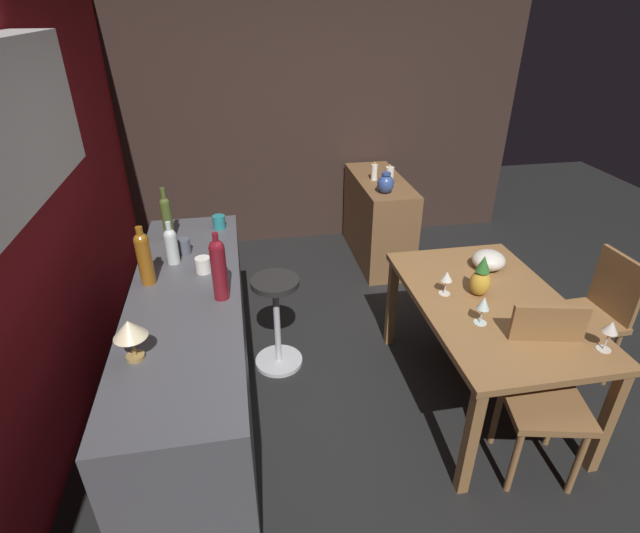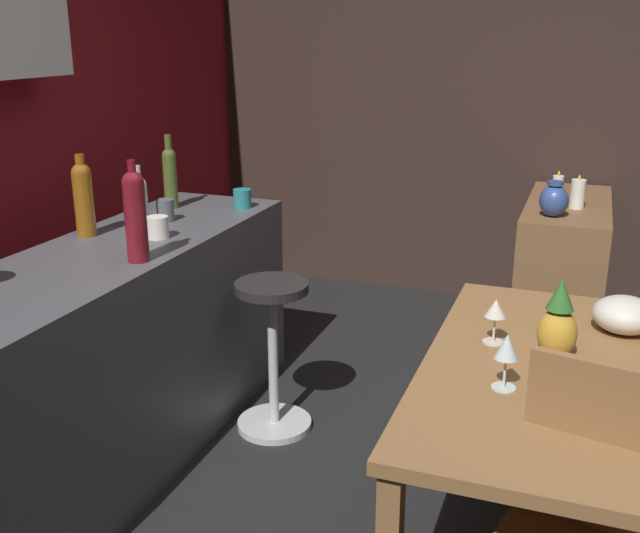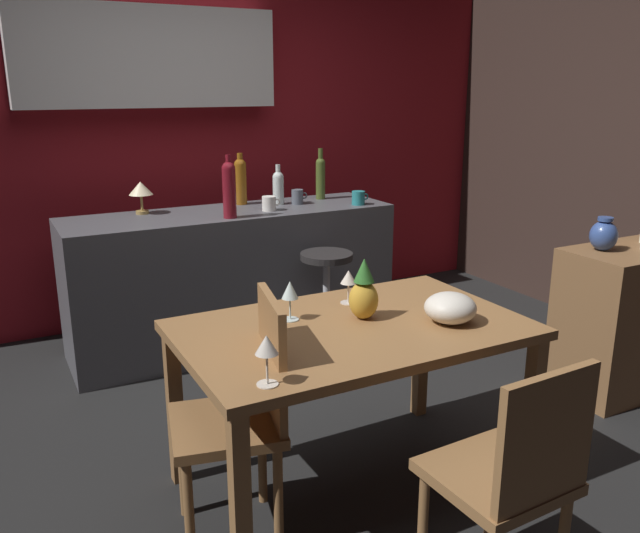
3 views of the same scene
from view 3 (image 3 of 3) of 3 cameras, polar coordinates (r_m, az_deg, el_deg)
ground_plane at (r=3.35m, az=0.70°, el=-14.44°), size 9.00×9.00×0.00m
wall_kitchen_back at (r=4.81m, az=-12.13°, el=12.19°), size 5.20×0.33×2.60m
dining_table at (r=2.67m, az=2.83°, el=-6.85°), size 1.39×0.87×0.74m
kitchen_counter at (r=4.30m, az=-7.63°, el=-1.07°), size 2.10×0.60×0.90m
chair_near_window at (r=2.48m, az=-6.67°, el=-12.37°), size 0.48×0.48×0.95m
chair_by_doorway at (r=2.23m, az=16.49°, el=-17.17°), size 0.42×0.42×0.89m
bar_stool at (r=4.03m, az=0.57°, el=-3.26°), size 0.34×0.34×0.69m
wine_glass_left at (r=2.66m, az=-2.66°, el=-2.22°), size 0.07×0.07×0.17m
wine_glass_right at (r=2.87m, az=2.52°, el=-1.07°), size 0.07×0.07×0.15m
wine_glass_center at (r=2.09m, az=-4.71°, el=-7.06°), size 0.08×0.08×0.17m
pineapple_centerpiece at (r=2.68m, az=3.86°, el=-2.34°), size 0.12×0.12×0.26m
fruit_bowl at (r=2.70m, az=11.37°, el=-3.58°), size 0.21×0.21×0.12m
wine_bottle_amber at (r=4.40m, az=-6.99°, el=7.61°), size 0.08×0.08×0.34m
wine_bottle_clear at (r=4.38m, az=-3.69°, el=7.05°), size 0.07×0.07×0.27m
wine_bottle_olive at (r=4.58m, az=0.04°, el=7.96°), size 0.07×0.07×0.35m
wine_bottle_ruby at (r=3.95m, az=-7.98°, el=6.88°), size 0.08×0.08×0.38m
cup_white at (r=4.17m, az=-4.48°, el=5.54°), size 0.12×0.09×0.09m
cup_teal at (r=4.38m, az=3.40°, el=6.03°), size 0.12×0.09×0.09m
cup_slate at (r=4.39m, az=-1.98°, el=6.13°), size 0.11×0.08×0.10m
counter_lamp at (r=4.19m, az=-15.46°, el=6.49°), size 0.15×0.15×0.20m
vase_ceramic_blue at (r=3.79m, az=23.64°, el=2.55°), size 0.15×0.15×0.18m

